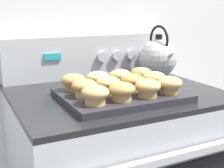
{
  "coord_description": "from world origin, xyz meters",
  "views": [
    {
      "loc": [
        -0.51,
        -0.67,
        1.2
      ],
      "look_at": [
        -0.05,
        0.25,
        0.94
      ],
      "focal_mm": 50.0,
      "sensor_mm": 36.0,
      "label": 1
    }
  ],
  "objects_px": {
    "muffin_r1_c1": "(108,84)",
    "muffin_r2_c0": "(73,81)",
    "muffin_r0_c1": "(122,91)",
    "muffin_r0_c2": "(148,87)",
    "muffin_r1_c3": "(154,79)",
    "muffin_pan": "(121,95)",
    "muffin_r0_c3": "(170,84)",
    "tea_kettle": "(158,57)",
    "muffin_r2_c3": "(141,74)",
    "muffin_r1_c2": "(132,81)",
    "muffin_r1_c0": "(84,87)",
    "muffin_r2_c2": "(120,77)",
    "muffin_r0_c0": "(95,94)",
    "muffin_r2_c1": "(98,79)"
  },
  "relations": [
    {
      "from": "muffin_r2_c0",
      "to": "muffin_r2_c2",
      "type": "distance_m",
      "value": 0.18
    },
    {
      "from": "muffin_r1_c2",
      "to": "muffin_r2_c1",
      "type": "distance_m",
      "value": 0.13
    },
    {
      "from": "muffin_r1_c0",
      "to": "muffin_r2_c3",
      "type": "distance_m",
      "value": 0.28
    },
    {
      "from": "muffin_r0_c0",
      "to": "muffin_r1_c3",
      "type": "height_order",
      "value": "same"
    },
    {
      "from": "muffin_r1_c1",
      "to": "muffin_r1_c2",
      "type": "distance_m",
      "value": 0.09
    },
    {
      "from": "muffin_pan",
      "to": "muffin_r0_c1",
      "type": "xyz_separation_m",
      "value": [
        -0.05,
        -0.09,
        0.04
      ]
    },
    {
      "from": "muffin_r0_c3",
      "to": "muffin_r1_c0",
      "type": "bearing_deg",
      "value": 161.7
    },
    {
      "from": "muffin_pan",
      "to": "muffin_r0_c2",
      "type": "height_order",
      "value": "muffin_r0_c2"
    },
    {
      "from": "muffin_r0_c0",
      "to": "muffin_r1_c2",
      "type": "bearing_deg",
      "value": 27.26
    },
    {
      "from": "muffin_r0_c3",
      "to": "muffin_r2_c3",
      "type": "height_order",
      "value": "same"
    },
    {
      "from": "muffin_r1_c0",
      "to": "tea_kettle",
      "type": "distance_m",
      "value": 0.5
    },
    {
      "from": "muffin_r0_c2",
      "to": "muffin_r1_c2",
      "type": "relative_size",
      "value": 1.0
    },
    {
      "from": "muffin_r0_c2",
      "to": "muffin_r1_c2",
      "type": "bearing_deg",
      "value": 91.77
    },
    {
      "from": "muffin_r0_c2",
      "to": "muffin_r2_c2",
      "type": "height_order",
      "value": "same"
    },
    {
      "from": "muffin_r0_c0",
      "to": "tea_kettle",
      "type": "height_order",
      "value": "tea_kettle"
    },
    {
      "from": "muffin_pan",
      "to": "tea_kettle",
      "type": "xyz_separation_m",
      "value": [
        0.31,
        0.22,
        0.08
      ]
    },
    {
      "from": "muffin_r0_c2",
      "to": "muffin_r2_c2",
      "type": "relative_size",
      "value": 1.0
    },
    {
      "from": "muffin_r0_c2",
      "to": "muffin_r1_c1",
      "type": "relative_size",
      "value": 1.0
    },
    {
      "from": "muffin_r0_c3",
      "to": "tea_kettle",
      "type": "relative_size",
      "value": 0.37
    },
    {
      "from": "muffin_r1_c0",
      "to": "muffin_r2_c2",
      "type": "height_order",
      "value": "same"
    },
    {
      "from": "muffin_r1_c1",
      "to": "tea_kettle",
      "type": "bearing_deg",
      "value": 32.25
    },
    {
      "from": "muffin_r0_c0",
      "to": "muffin_r1_c2",
      "type": "xyz_separation_m",
      "value": [
        0.18,
        0.09,
        0.0
      ]
    },
    {
      "from": "muffin_r1_c1",
      "to": "muffin_r2_c0",
      "type": "xyz_separation_m",
      "value": [
        -0.09,
        0.09,
        0.0
      ]
    },
    {
      "from": "muffin_r0_c1",
      "to": "tea_kettle",
      "type": "bearing_deg",
      "value": 42.01
    },
    {
      "from": "muffin_r0_c0",
      "to": "muffin_r0_c1",
      "type": "bearing_deg",
      "value": -0.44
    },
    {
      "from": "muffin_r0_c3",
      "to": "muffin_r1_c1",
      "type": "xyz_separation_m",
      "value": [
        -0.18,
        0.09,
        0.0
      ]
    },
    {
      "from": "muffin_r2_c1",
      "to": "muffin_r2_c0",
      "type": "bearing_deg",
      "value": 179.96
    },
    {
      "from": "muffin_pan",
      "to": "muffin_r0_c1",
      "type": "distance_m",
      "value": 0.11
    },
    {
      "from": "muffin_pan",
      "to": "muffin_r2_c3",
      "type": "xyz_separation_m",
      "value": [
        0.13,
        0.09,
        0.04
      ]
    },
    {
      "from": "tea_kettle",
      "to": "muffin_r2_c3",
      "type": "bearing_deg",
      "value": -141.52
    },
    {
      "from": "muffin_r1_c1",
      "to": "muffin_r1_c3",
      "type": "relative_size",
      "value": 1.0
    },
    {
      "from": "muffin_r0_c1",
      "to": "muffin_r0_c2",
      "type": "height_order",
      "value": "same"
    },
    {
      "from": "muffin_r0_c1",
      "to": "muffin_r1_c1",
      "type": "bearing_deg",
      "value": 90.38
    },
    {
      "from": "muffin_r0_c3",
      "to": "muffin_r2_c2",
      "type": "xyz_separation_m",
      "value": [
        -0.09,
        0.18,
        0.0
      ]
    },
    {
      "from": "muffin_r2_c2",
      "to": "muffin_r2_c3",
      "type": "xyz_separation_m",
      "value": [
        0.09,
        -0.0,
        0.0
      ]
    },
    {
      "from": "muffin_r0_c1",
      "to": "muffin_r2_c1",
      "type": "xyz_separation_m",
      "value": [
        0.0,
        0.18,
        0.0
      ]
    },
    {
      "from": "muffin_r2_c2",
      "to": "tea_kettle",
      "type": "bearing_deg",
      "value": 27.44
    },
    {
      "from": "muffin_pan",
      "to": "muffin_r1_c1",
      "type": "relative_size",
      "value": 4.84
    },
    {
      "from": "muffin_r0_c1",
      "to": "muffin_r2_c0",
      "type": "height_order",
      "value": "same"
    },
    {
      "from": "muffin_r2_c3",
      "to": "muffin_r2_c0",
      "type": "bearing_deg",
      "value": 179.26
    },
    {
      "from": "muffin_r0_c2",
      "to": "muffin_r1_c0",
      "type": "height_order",
      "value": "same"
    },
    {
      "from": "muffin_r0_c2",
      "to": "tea_kettle",
      "type": "relative_size",
      "value": 0.37
    },
    {
      "from": "muffin_r0_c2",
      "to": "muffin_r1_c3",
      "type": "relative_size",
      "value": 1.0
    },
    {
      "from": "muffin_r1_c3",
      "to": "muffin_r2_c1",
      "type": "bearing_deg",
      "value": 152.45
    },
    {
      "from": "tea_kettle",
      "to": "muffin_r2_c2",
      "type": "bearing_deg",
      "value": -152.56
    },
    {
      "from": "muffin_r0_c1",
      "to": "muffin_r1_c2",
      "type": "height_order",
      "value": "same"
    },
    {
      "from": "muffin_r1_c2",
      "to": "muffin_r0_c2",
      "type": "bearing_deg",
      "value": -88.23
    },
    {
      "from": "muffin_r0_c2",
      "to": "muffin_r2_c1",
      "type": "bearing_deg",
      "value": 116.85
    },
    {
      "from": "muffin_r2_c0",
      "to": "muffin_r2_c3",
      "type": "xyz_separation_m",
      "value": [
        0.27,
        -0.0,
        0.0
      ]
    },
    {
      "from": "muffin_r0_c2",
      "to": "muffin_r2_c2",
      "type": "distance_m",
      "value": 0.18
    }
  ]
}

